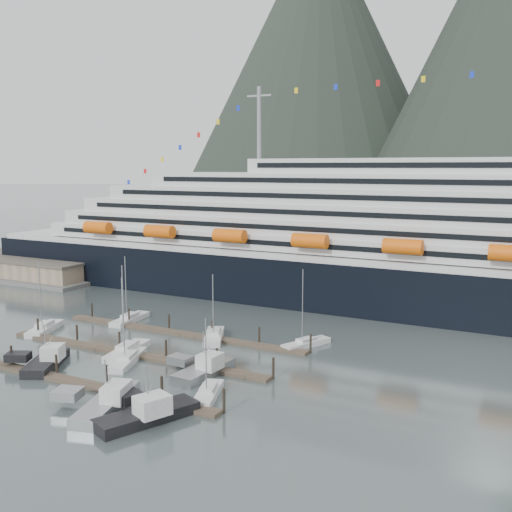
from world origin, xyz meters
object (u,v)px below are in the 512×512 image
(warehouse, at_px, (27,268))
(sailboat_g, at_px, (306,344))
(trawler_c, at_px, (105,402))
(sailboat_e, at_px, (130,320))
(trawler_d, at_px, (147,413))
(cruise_ship, at_px, (437,251))
(sailboat_c, at_px, (127,352))
(sailboat_h, at_px, (208,394))
(sailboat_f, at_px, (214,337))
(sailboat_a, at_px, (45,329))
(trawler_e, at_px, (203,369))
(sailboat_d, at_px, (128,360))
(trawler_b, at_px, (45,361))

(warehouse, distance_m, sailboat_g, 91.72)
(sailboat_g, distance_m, trawler_c, 36.21)
(sailboat_e, distance_m, trawler_d, 45.46)
(sailboat_g, xyz_separation_m, trawler_c, (-11.24, -34.41, 0.47))
(cruise_ship, distance_m, sailboat_e, 61.41)
(sailboat_c, height_order, sailboat_h, sailboat_c)
(warehouse, distance_m, sailboat_f, 78.28)
(warehouse, distance_m, sailboat_a, 57.38)
(sailboat_c, height_order, trawler_d, sailboat_c)
(sailboat_h, distance_m, trawler_d, 9.61)
(sailboat_f, relative_size, trawler_d, 0.94)
(sailboat_c, bearing_deg, trawler_e, -111.46)
(warehouse, xyz_separation_m, sailboat_d, (69.01, -41.99, -1.82))
(sailboat_e, xyz_separation_m, trawler_d, (30.57, -33.64, 0.50))
(cruise_ship, xyz_separation_m, sailboat_h, (-15.33, -60.57, -11.64))
(sailboat_h, xyz_separation_m, trawler_b, (-26.90, -1.45, 0.49))
(sailboat_e, height_order, trawler_b, sailboat_e)
(sailboat_c, xyz_separation_m, sailboat_f, (7.58, 13.00, -0.01))
(cruise_ship, height_order, warehouse, cruise_ship)
(sailboat_e, bearing_deg, sailboat_h, -133.83)
(warehouse, xyz_separation_m, sailboat_e, (53.83, -23.30, -1.83))
(sailboat_d, bearing_deg, trawler_e, -106.75)
(cruise_ship, xyz_separation_m, trawler_b, (-42.23, -62.02, -11.15))
(sailboat_h, height_order, trawler_b, sailboat_h)
(sailboat_h, relative_size, trawler_e, 1.00)
(sailboat_h, height_order, trawler_e, sailboat_h)
(sailboat_c, height_order, sailboat_f, sailboat_c)
(warehouse, bearing_deg, cruise_ship, 7.23)
(warehouse, height_order, trawler_b, trawler_b)
(sailboat_d, distance_m, sailboat_e, 24.08)
(sailboat_a, xyz_separation_m, trawler_b, (14.79, -13.53, 0.46))
(sailboat_a, height_order, sailboat_c, sailboat_a)
(sailboat_f, bearing_deg, sailboat_g, -103.16)
(sailboat_e, bearing_deg, trawler_b, -174.30)
(sailboat_f, bearing_deg, trawler_e, 179.85)
(sailboat_f, bearing_deg, trawler_c, 159.96)
(sailboat_h, distance_m, trawler_b, 26.95)
(trawler_d, bearing_deg, trawler_e, 31.67)
(sailboat_c, relative_size, trawler_d, 1.01)
(sailboat_e, relative_size, trawler_d, 1.03)
(sailboat_f, distance_m, sailboat_g, 15.61)
(sailboat_f, height_order, sailboat_g, sailboat_g)
(cruise_ship, distance_m, sailboat_h, 63.56)
(trawler_c, bearing_deg, sailboat_a, 40.00)
(sailboat_a, bearing_deg, trawler_e, -120.66)
(sailboat_g, bearing_deg, trawler_b, 155.92)
(warehouse, relative_size, trawler_c, 3.41)
(sailboat_a, height_order, trawler_b, sailboat_a)
(warehouse, xyz_separation_m, trawler_b, (59.79, -49.08, -1.36))
(sailboat_c, distance_m, sailboat_h, 22.22)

